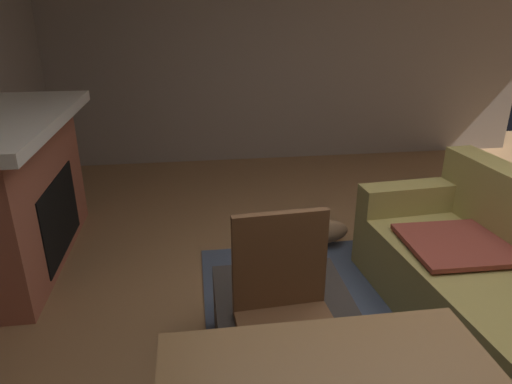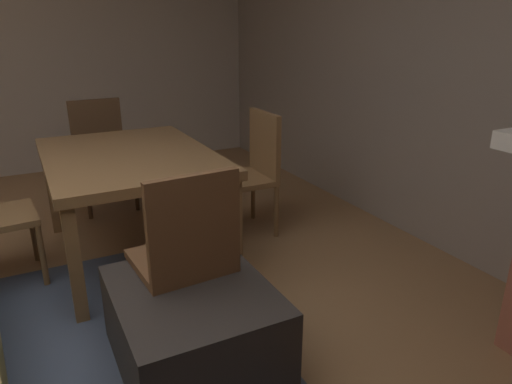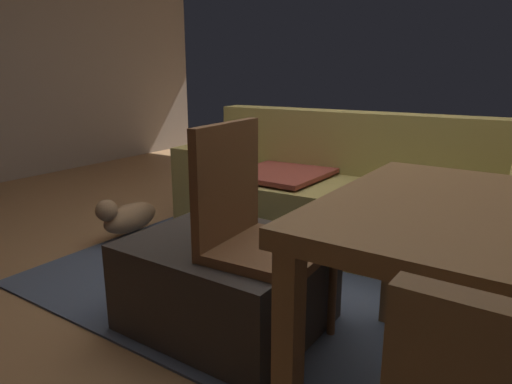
{
  "view_description": "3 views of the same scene",
  "coord_description": "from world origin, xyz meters",
  "px_view_note": "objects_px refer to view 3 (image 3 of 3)",
  "views": [
    {
      "loc": [
        1.74,
        -1.11,
        1.77
      ],
      "look_at": [
        -0.56,
        -0.79,
        0.82
      ],
      "focal_mm": 32.14,
      "sensor_mm": 36.0,
      "label": 1
    },
    {
      "loc": [
        -1.85,
        -0.13,
        1.53
      ],
      "look_at": [
        -0.15,
        -1.0,
        0.85
      ],
      "focal_mm": 32.64,
      "sensor_mm": 36.0,
      "label": 2
    },
    {
      "loc": [
        1.1,
        -2.22,
        1.15
      ],
      "look_at": [
        0.38,
        -1.17,
        0.8
      ],
      "focal_mm": 32.87,
      "sensor_mm": 36.0,
      "label": 3
    }
  ],
  "objects_px": {
    "tv_remote": "(253,247)",
    "small_dog": "(127,217)",
    "couch": "(348,198)",
    "dining_chair_west": "(250,225)",
    "ottoman_coffee_table": "(227,284)"
  },
  "relations": [
    {
      "from": "couch",
      "to": "small_dog",
      "type": "relative_size",
      "value": 4.47
    },
    {
      "from": "ottoman_coffee_table",
      "to": "small_dog",
      "type": "xyz_separation_m",
      "value": [
        -1.23,
        0.49,
        -0.04
      ]
    },
    {
      "from": "couch",
      "to": "ottoman_coffee_table",
      "type": "bearing_deg",
      "value": -91.31
    },
    {
      "from": "dining_chair_west",
      "to": "couch",
      "type": "bearing_deg",
      "value": 95.39
    },
    {
      "from": "tv_remote",
      "to": "small_dog",
      "type": "bearing_deg",
      "value": 151.17
    },
    {
      "from": "dining_chair_west",
      "to": "small_dog",
      "type": "bearing_deg",
      "value": 158.99
    },
    {
      "from": "ottoman_coffee_table",
      "to": "dining_chair_west",
      "type": "relative_size",
      "value": 0.87
    },
    {
      "from": "ottoman_coffee_table",
      "to": "dining_chair_west",
      "type": "bearing_deg",
      "value": -14.0
    },
    {
      "from": "ottoman_coffee_table",
      "to": "couch",
      "type": "bearing_deg",
      "value": 88.69
    },
    {
      "from": "dining_chair_west",
      "to": "small_dog",
      "type": "xyz_separation_m",
      "value": [
        -1.38,
        0.53,
        -0.36
      ]
    },
    {
      "from": "couch",
      "to": "tv_remote",
      "type": "bearing_deg",
      "value": -84.32
    },
    {
      "from": "small_dog",
      "to": "dining_chair_west",
      "type": "bearing_deg",
      "value": -21.01
    },
    {
      "from": "ottoman_coffee_table",
      "to": "tv_remote",
      "type": "relative_size",
      "value": 5.07
    },
    {
      "from": "couch",
      "to": "small_dog",
      "type": "distance_m",
      "value": 1.49
    },
    {
      "from": "couch",
      "to": "tv_remote",
      "type": "xyz_separation_m",
      "value": [
        0.13,
        -1.29,
        0.11
      ]
    }
  ]
}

